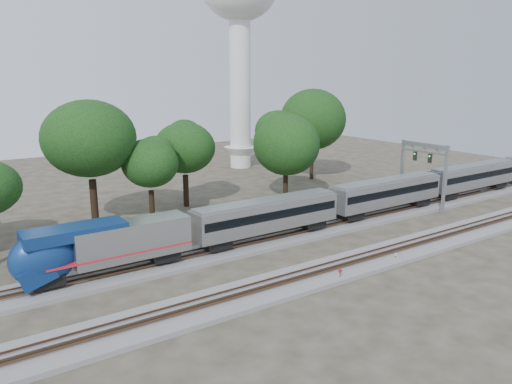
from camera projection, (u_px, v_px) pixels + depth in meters
ground at (255, 272)px, 45.36m from camera, size 160.00×160.00×0.00m
track_far at (222, 251)px, 50.14m from camera, size 160.00×5.00×0.73m
track_near at (282, 285)px, 42.09m from camera, size 160.00×5.00×0.73m
train at (434, 183)px, 67.71m from camera, size 107.33×3.06×4.51m
switch_stand_red at (340, 274)px, 43.10m from camera, size 0.36×0.12×1.15m
switch_stand_white at (396, 256)px, 47.71m from camera, size 0.28×0.05×0.87m
switch_lever at (365, 272)px, 45.04m from camera, size 0.57×0.43×0.30m
water_tower at (240, 12)px, 90.28m from camera, size 13.90×13.90×38.47m
signal_gantry at (423, 161)px, 65.56m from camera, size 0.61×7.24×8.81m
tree_3 at (89, 139)px, 56.75m from camera, size 10.56×10.56×14.89m
tree_4 at (150, 163)px, 59.10m from camera, size 7.39×7.39×10.42m
tree_5 at (185, 148)px, 66.19m from camera, size 8.16×8.16×11.50m
tree_6 at (286, 145)px, 69.65m from camera, size 8.11×8.11×11.43m
tree_7 at (313, 119)px, 83.44m from camera, size 10.33×10.33×14.56m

